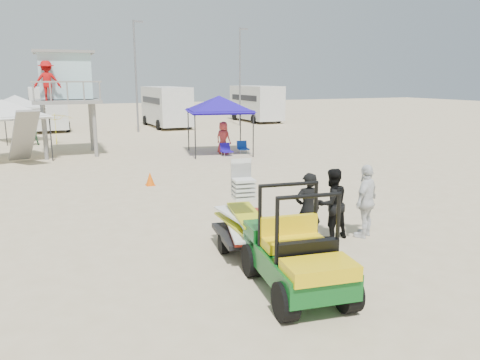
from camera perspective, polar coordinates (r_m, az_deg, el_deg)
name	(u,v)px	position (r m, az deg, el deg)	size (l,w,h in m)	color
ground	(278,272)	(9.85, 4.62, -11.09)	(140.00, 140.00, 0.00)	beige
utility_cart	(297,246)	(8.65, 6.95, -8.02)	(1.65, 2.73, 1.96)	#0C521A
surf_trailer	(244,219)	(10.65, 0.45, -4.81)	(1.39, 2.22, 1.89)	black
man_left	(308,210)	(11.07, 8.25, -3.63)	(0.65, 0.43, 1.78)	black
man_mid	(332,204)	(11.73, 11.11, -2.86)	(0.86, 0.67, 1.77)	black
man_right	(366,201)	(12.04, 15.11, -2.48)	(1.08, 0.45, 1.85)	white
lifeguard_tower	(63,80)	(25.92, -20.74, 11.35)	(3.37, 3.37, 5.15)	gray
canopy_blue	(219,98)	(24.65, -2.57, 9.90)	(3.66, 3.66, 3.44)	black
canopy_white_a	(2,103)	(25.00, -27.06, 8.39)	(4.19, 4.19, 3.34)	black
canopy_white_c	(15,97)	(32.57, -25.73, 9.06)	(3.38, 3.38, 3.32)	black
umbrella_b	(56,129)	(30.41, -21.52, 5.83)	(2.06, 2.10, 1.89)	yellow
cone_near	(150,179)	(17.72, -10.91, 0.15)	(0.34, 0.34, 0.50)	#FF5F08
beach_chair_b	(226,149)	(24.26, -1.72, 3.74)	(0.54, 0.58, 0.64)	#200E9C
beach_chair_c	(243,147)	(25.11, 0.34, 4.04)	(0.61, 0.66, 0.64)	navy
rv_mid_left	(47,106)	(39.47, -22.45, 8.28)	(2.65, 6.50, 3.25)	silver
rv_mid_right	(166,105)	(39.35, -9.02, 9.04)	(2.64, 7.00, 3.25)	silver
rv_far_right	(256,102)	(43.96, 1.97, 9.50)	(2.64, 6.60, 3.25)	silver
light_pole_left	(136,77)	(35.67, -12.57, 12.12)	(0.14, 0.14, 8.00)	slate
light_pole_right	(240,77)	(39.93, -0.01, 12.39)	(0.14, 0.14, 8.00)	slate
distant_beachgoers	(123,135)	(27.14, -14.08, 5.38)	(10.04, 8.66, 1.71)	#4C7E58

